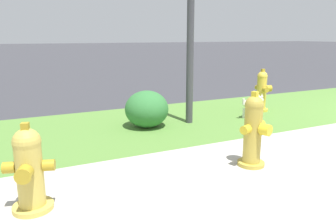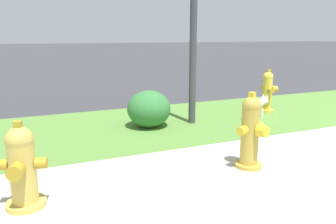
{
  "view_description": "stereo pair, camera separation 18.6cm",
  "coord_description": "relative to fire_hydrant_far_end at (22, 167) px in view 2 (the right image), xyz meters",
  "views": [
    {
      "loc": [
        -6.48,
        -2.4,
        1.37
      ],
      "look_at": [
        -4.71,
        1.33,
        0.4
      ],
      "focal_mm": 35.0,
      "sensor_mm": 36.0,
      "label": 1
    },
    {
      "loc": [
        -6.31,
        -2.48,
        1.37
      ],
      "look_at": [
        -4.71,
        1.33,
        0.4
      ],
      "focal_mm": 35.0,
      "sensor_mm": 36.0,
      "label": 2
    }
  ],
  "objects": [
    {
      "name": "shrub_bush_mid_verge",
      "position": [
        1.74,
        1.9,
        -0.07
      ],
      "size": [
        0.66,
        0.66,
        0.56
      ],
      "color": "#337538",
      "rests_on": "ground"
    },
    {
      "name": "fire_hydrant_by_grass_verge",
      "position": [
        4.05,
        2.0,
        0.03
      ],
      "size": [
        0.33,
        0.36,
        0.78
      ],
      "rotation": [
        0.0,
        0.0,
        4.54
      ],
      "color": "gold",
      "rests_on": "ground"
    },
    {
      "name": "fire_hydrant_far_end",
      "position": [
        0.0,
        0.0,
        0.0
      ],
      "size": [
        0.39,
        0.37,
        0.73
      ],
      "rotation": [
        0.0,
        0.0,
        2.86
      ],
      "color": "gold",
      "rests_on": "ground"
    },
    {
      "name": "fire_hydrant_across_street",
      "position": [
        2.17,
        -0.02,
        0.05
      ],
      "size": [
        0.37,
        0.34,
        0.81
      ],
      "rotation": [
        0.0,
        0.0,
        3.48
      ],
      "color": "gold",
      "rests_on": "ground"
    },
    {
      "name": "small_white_dog",
      "position": [
        3.58,
        1.68,
        -0.1
      ],
      "size": [
        0.5,
        0.23,
        0.4
      ],
      "rotation": [
        0.0,
        0.0,
        0.18
      ],
      "color": "silver",
      "rests_on": "ground"
    }
  ]
}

